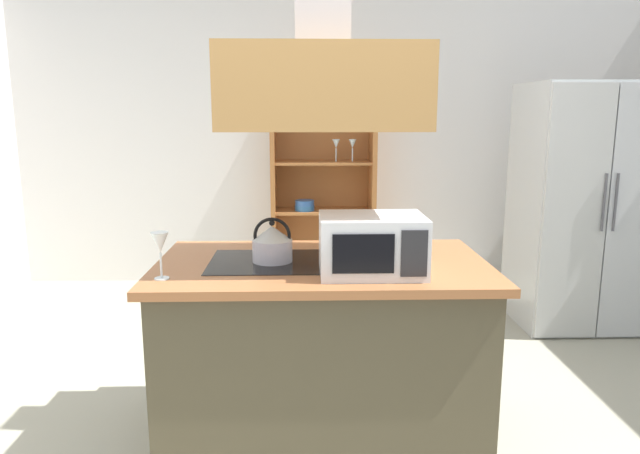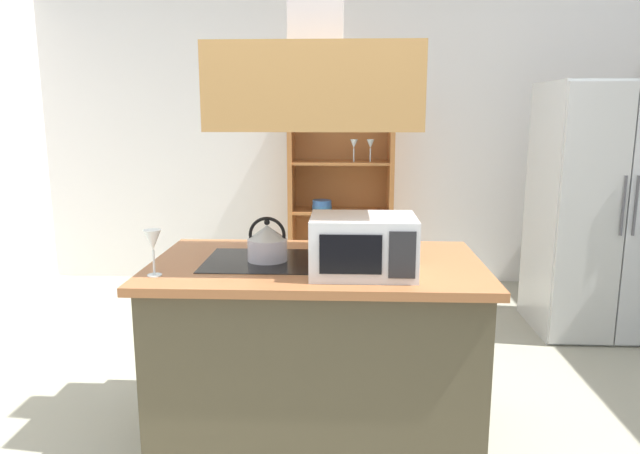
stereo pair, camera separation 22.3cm
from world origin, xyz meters
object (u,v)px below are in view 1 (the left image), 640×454
refrigerator (582,206)px  kettle (272,243)px  microwave (372,245)px  cutting_board (370,246)px  wine_glass_on_counter (160,245)px  dish_cabinet (323,202)px

refrigerator → kettle: 2.73m
microwave → kettle: bearing=155.3°
cutting_board → wine_glass_on_counter: (-0.97, -0.57, 0.14)m
kettle → microwave: size_ratio=0.46×
kettle → cutting_board: 0.59m
microwave → wine_glass_on_counter: 0.92m
kettle → wine_glass_on_counter: 0.54m
refrigerator → cutting_board: (-1.74, -1.26, -0.00)m
cutting_board → microwave: (-0.05, -0.50, 0.12)m
kettle → dish_cabinet: bearing=82.9°
microwave → dish_cabinet: bearing=92.6°
refrigerator → cutting_board: bearing=-144.1°
microwave → wine_glass_on_counter: (-0.91, -0.07, 0.02)m
refrigerator → microwave: size_ratio=3.95×
cutting_board → wine_glass_on_counter: size_ratio=1.65×
dish_cabinet → cutting_board: (0.18, -2.33, 0.12)m
dish_cabinet → microwave: (0.13, -2.83, 0.24)m
dish_cabinet → microwave: dish_cabinet is taller
refrigerator → kettle: refrigerator is taller
kettle → cutting_board: bearing=29.8°
wine_glass_on_counter → microwave: bearing=4.5°
microwave → refrigerator: bearing=44.5°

